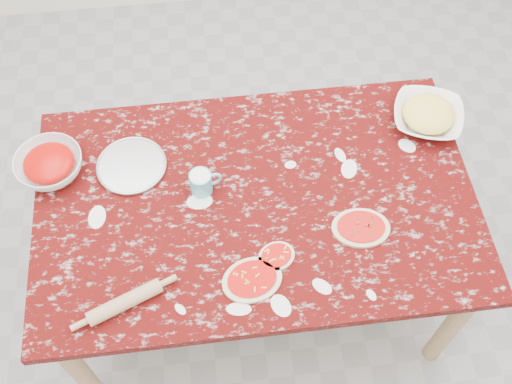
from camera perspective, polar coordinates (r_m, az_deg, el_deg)
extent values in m
plane|color=gray|center=(2.87, 0.00, -8.59)|extent=(4.00, 4.00, 0.00)
cube|color=#3D0706|center=(2.22, 0.00, -0.97)|extent=(1.60, 1.00, 0.04)
cube|color=tan|center=(2.27, 0.00, -1.76)|extent=(1.50, 0.90, 0.08)
cylinder|color=tan|center=(2.45, -16.33, -15.73)|extent=(0.07, 0.07, 0.71)
cylinder|color=tan|center=(2.53, 17.99, -11.76)|extent=(0.07, 0.07, 0.71)
cylinder|color=tan|center=(2.82, -15.78, 0.81)|extent=(0.07, 0.07, 0.71)
cylinder|color=tan|center=(2.89, 13.31, 3.73)|extent=(0.07, 0.07, 0.71)
cylinder|color=#B2B2B7|center=(2.32, -11.61, 2.41)|extent=(0.31, 0.31, 0.01)
imported|color=white|center=(2.36, -18.81, 2.39)|extent=(0.30, 0.30, 0.08)
imported|color=white|center=(2.48, 15.80, 6.82)|extent=(0.34, 0.34, 0.07)
cylinder|color=#57B9C5|center=(2.19, -5.20, 0.87)|extent=(0.08, 0.08, 0.09)
torus|color=#57B9C5|center=(2.20, -4.03, 1.21)|extent=(0.07, 0.03, 0.07)
cylinder|color=silver|center=(2.17, -5.26, 1.34)|extent=(0.06, 0.06, 0.01)
ellipsoid|color=beige|center=(2.05, -0.37, -8.26)|extent=(0.24, 0.20, 0.01)
ellipsoid|color=red|center=(2.04, -0.37, -8.17)|extent=(0.19, 0.17, 0.00)
ellipsoid|color=beige|center=(2.08, 1.92, -6.08)|extent=(0.16, 0.15, 0.01)
ellipsoid|color=red|center=(2.08, 1.93, -5.97)|extent=(0.13, 0.12, 0.00)
ellipsoid|color=beige|center=(2.17, 9.82, -3.35)|extent=(0.22, 0.18, 0.01)
ellipsoid|color=red|center=(2.16, 9.85, -3.24)|extent=(0.18, 0.14, 0.00)
cylinder|color=tan|center=(2.04, -12.22, -10.08)|extent=(0.25, 0.14, 0.05)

